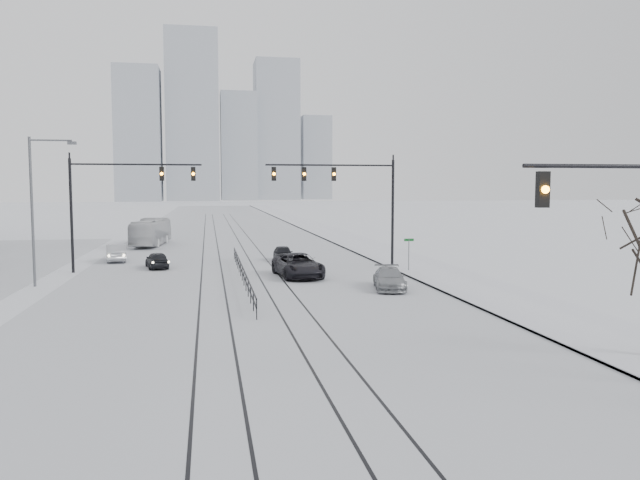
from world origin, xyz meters
The scene contains 16 objects.
road centered at (0.00, 60.00, 0.01)m, with size 22.00×260.00×0.02m, color silver.
sidewalk_east centered at (13.50, 60.00, 0.08)m, with size 5.00×260.00×0.16m, color silver.
curb centered at (11.05, 60.00, 0.06)m, with size 0.10×260.00×0.12m, color gray.
tram_rails centered at (0.00, 40.00, 0.02)m, with size 5.30×180.00×0.01m.
skyline centered at (5.02, 273.63, 30.65)m, with size 96.00×48.00×72.00m.
traffic_mast_ne centered at (8.15, 34.99, 5.76)m, with size 9.60×0.37×8.00m.
traffic_mast_nw centered at (-8.52, 36.00, 5.57)m, with size 9.10×0.37×8.00m.
street_light_west centered at (-12.20, 30.00, 5.21)m, with size 2.73×0.25×9.00m.
median_fence centered at (0.00, 30.00, 0.53)m, with size 0.06×24.00×1.00m.
street_sign centered at (11.80, 32.00, 1.61)m, with size 0.70×0.06×2.40m.
sedan_sb_inner centered at (-5.86, 37.30, 0.61)m, with size 1.45×3.59×1.22m, color black.
sedan_sb_outer centered at (-9.44, 42.31, 0.70)m, with size 1.49×4.26×1.41m, color silver.
sedan_nb_front centered at (3.77, 31.01, 0.78)m, with size 2.60×5.65×1.57m, color black.
sedan_nb_right centered at (8.35, 25.13, 0.63)m, with size 1.76×4.33×1.26m, color #929598.
sedan_nb_far centered at (3.84, 40.04, 0.62)m, with size 1.47×3.66×1.25m, color black.
box_truck centered at (-7.88, 55.79, 1.37)m, with size 2.31×9.85×2.74m, color silver.
Camera 1 is at (-2.10, -9.87, 6.03)m, focal length 35.00 mm.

